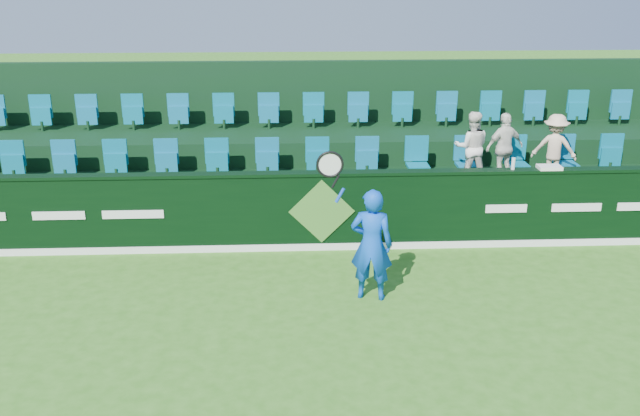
{
  "coord_description": "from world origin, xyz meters",
  "views": [
    {
      "loc": [
        -0.54,
        -7.19,
        4.72
      ],
      "look_at": [
        -0.08,
        2.8,
        1.15
      ],
      "focal_mm": 40.0,
      "sensor_mm": 36.0,
      "label": 1
    }
  ],
  "objects_px": {
    "spectator_middle": "(504,147)",
    "drinks_bottle": "(513,164)",
    "spectator_right": "(554,148)",
    "tennis_player": "(371,244)",
    "towel": "(549,167)",
    "spectator_left": "(471,147)"
  },
  "relations": [
    {
      "from": "spectator_right",
      "to": "towel",
      "type": "distance_m",
      "value": 1.22
    },
    {
      "from": "spectator_left",
      "to": "drinks_bottle",
      "type": "relative_size",
      "value": 6.43
    },
    {
      "from": "tennis_player",
      "to": "towel",
      "type": "xyz_separation_m",
      "value": [
        3.19,
        1.88,
        0.53
      ]
    },
    {
      "from": "spectator_middle",
      "to": "spectator_right",
      "type": "relative_size",
      "value": 1.03
    },
    {
      "from": "spectator_right",
      "to": "towel",
      "type": "bearing_deg",
      "value": 88.08
    },
    {
      "from": "spectator_middle",
      "to": "towel",
      "type": "height_order",
      "value": "spectator_middle"
    },
    {
      "from": "spectator_right",
      "to": "drinks_bottle",
      "type": "bearing_deg",
      "value": 67.01
    },
    {
      "from": "spectator_right",
      "to": "drinks_bottle",
      "type": "distance_m",
      "value": 1.57
    },
    {
      "from": "tennis_player",
      "to": "spectator_left",
      "type": "xyz_separation_m",
      "value": [
        2.15,
        3.0,
        0.6
      ]
    },
    {
      "from": "tennis_player",
      "to": "drinks_bottle",
      "type": "distance_m",
      "value": 3.24
    },
    {
      "from": "towel",
      "to": "drinks_bottle",
      "type": "height_order",
      "value": "drinks_bottle"
    },
    {
      "from": "towel",
      "to": "spectator_left",
      "type": "bearing_deg",
      "value": 132.79
    },
    {
      "from": "tennis_player",
      "to": "spectator_middle",
      "type": "relative_size",
      "value": 1.82
    },
    {
      "from": "spectator_middle",
      "to": "drinks_bottle",
      "type": "xyz_separation_m",
      "value": [
        -0.18,
        -1.12,
        0.02
      ]
    },
    {
      "from": "spectator_left",
      "to": "spectator_middle",
      "type": "xyz_separation_m",
      "value": [
        0.6,
        0.0,
        -0.01
      ]
    },
    {
      "from": "tennis_player",
      "to": "spectator_right",
      "type": "relative_size",
      "value": 1.88
    },
    {
      "from": "spectator_left",
      "to": "drinks_bottle",
      "type": "height_order",
      "value": "spectator_left"
    },
    {
      "from": "spectator_middle",
      "to": "towel",
      "type": "relative_size",
      "value": 3.3
    },
    {
      "from": "tennis_player",
      "to": "towel",
      "type": "distance_m",
      "value": 3.74
    },
    {
      "from": "tennis_player",
      "to": "spectator_right",
      "type": "distance_m",
      "value": 4.78
    },
    {
      "from": "spectator_right",
      "to": "drinks_bottle",
      "type": "xyz_separation_m",
      "value": [
        -1.1,
        -1.12,
        0.04
      ]
    },
    {
      "from": "spectator_middle",
      "to": "drinks_bottle",
      "type": "bearing_deg",
      "value": 64.11
    }
  ]
}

